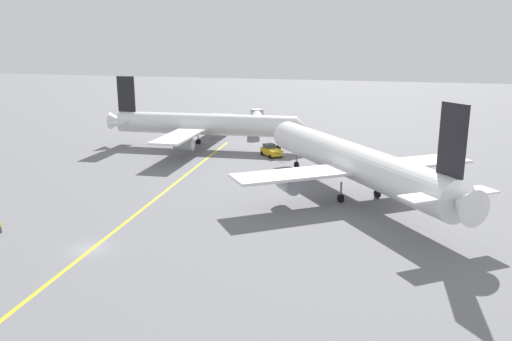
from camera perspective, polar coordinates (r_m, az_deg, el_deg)
name	(u,v)px	position (r m, az deg, el deg)	size (l,w,h in m)	color
ground_plane	(90,249)	(66.56, -18.05, -8.31)	(600.00, 600.00, 0.00)	slate
taxiway_stripe	(127,222)	(74.77, -14.24, -5.55)	(0.50, 120.00, 0.01)	yellow
airliner_at_gate_left	(204,125)	(123.48, -5.84, 5.12)	(49.48, 45.39, 16.72)	white
airliner_being_pushed	(351,161)	(84.90, 10.51, 1.08)	(39.42, 46.72, 17.64)	white
pushback_tug	(271,151)	(113.84, 1.71, 2.22)	(7.10, 7.36, 2.92)	gold
ground_crew_marshaller_foreground	(0,227)	(76.12, -26.63, -5.63)	(0.36, 0.36, 1.64)	#4C4C51
jet_bridge	(257,118)	(145.04, 0.12, 5.85)	(8.15, 17.66, 5.67)	#B7B7BC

